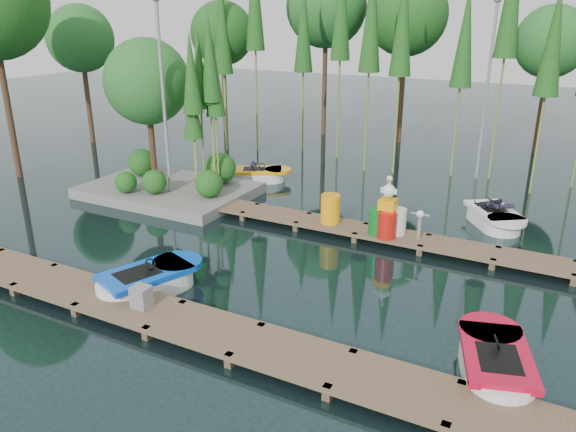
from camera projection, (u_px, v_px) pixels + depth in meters
The scene contains 15 objects.
ground_plane at pixel (265, 254), 16.48m from camera, with size 90.00×90.00×0.00m, color #1C3134.
near_dock at pixel (165, 316), 12.67m from camera, with size 18.00×1.50×0.50m.
far_dock at pixel (331, 225), 18.03m from camera, with size 15.00×1.20×0.50m.
island at pixel (162, 111), 20.86m from camera, with size 6.20×4.20×6.75m.
tree_screen at pixel (346, 24), 24.02m from camera, with size 34.42×18.53×10.31m.
lamp_island at pixel (162, 85), 19.48m from camera, with size 0.30×0.30×7.25m.
lamp_rear at pixel (489, 75), 22.35m from camera, with size 0.30×0.30×7.25m.
boat_blue at pixel (148, 282), 14.18m from camera, with size 2.18×3.11×0.96m.
boat_red at pixel (495, 364), 10.91m from camera, with size 2.00×3.02×0.93m.
boat_yellow_far at pixel (260, 175), 23.34m from camera, with size 2.67×2.09×1.22m.
boat_white_far at pixel (494, 218), 18.48m from camera, with size 2.51×2.87×1.26m.
utility_cabinet at pixel (141, 297), 12.84m from camera, with size 0.43×0.36×0.52m, color gray.
yellow_barrel at pixel (330, 209), 17.85m from camera, with size 0.62×0.62×0.94m, color #FFA00D.
drum_cluster at pixel (387, 218), 16.86m from camera, with size 1.07×0.98×1.85m.
seagull_post at pixel (420, 220), 16.54m from camera, with size 0.56×0.30×0.89m.
Camera 1 is at (7.65, -12.99, 6.77)m, focal length 35.00 mm.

